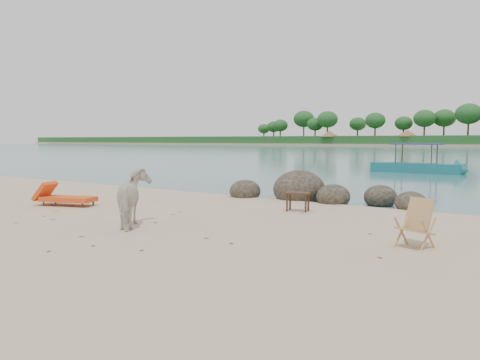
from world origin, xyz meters
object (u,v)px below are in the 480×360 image
(boulders, at_px, (311,193))
(side_table, at_px, (298,203))
(deck_chair, at_px, (415,225))
(lounge_chair, at_px, (68,197))
(cow, at_px, (135,199))
(boat_near, at_px, (416,148))

(boulders, distance_m, side_table, 2.79)
(deck_chair, bearing_deg, lounge_chair, -155.08)
(boulders, relative_size, cow, 4.15)
(boulders, bearing_deg, boat_near, 92.69)
(deck_chair, bearing_deg, side_table, 168.32)
(lounge_chair, height_order, deck_chair, deck_chair)
(boulders, relative_size, boat_near, 1.07)
(cow, xyz_separation_m, boat_near, (0.27, 22.39, 0.80))
(cow, distance_m, lounge_chair, 4.26)
(side_table, xyz_separation_m, deck_chair, (3.74, -2.58, 0.18))
(side_table, bearing_deg, deck_chair, -47.99)
(cow, bearing_deg, side_table, -158.38)
(side_table, distance_m, lounge_chair, 6.69)
(cow, height_order, lounge_chair, cow)
(boulders, distance_m, lounge_chair, 7.54)
(lounge_chair, bearing_deg, deck_chair, -18.12)
(side_table, bearing_deg, lounge_chair, -167.50)
(deck_chair, relative_size, boat_near, 0.15)
(cow, distance_m, boat_near, 22.41)
(side_table, relative_size, lounge_chair, 0.32)
(side_table, relative_size, deck_chair, 0.73)
(boulders, bearing_deg, deck_chair, -48.21)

